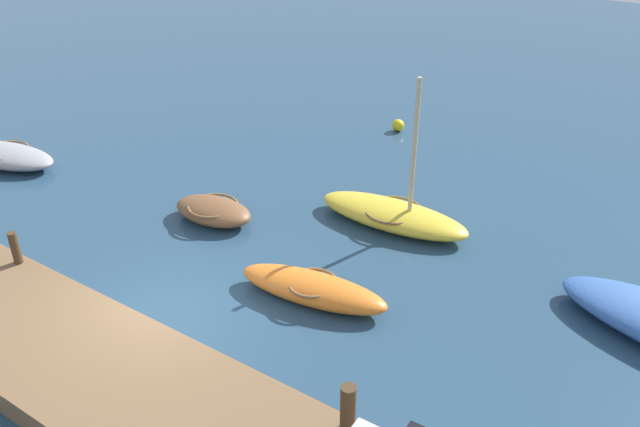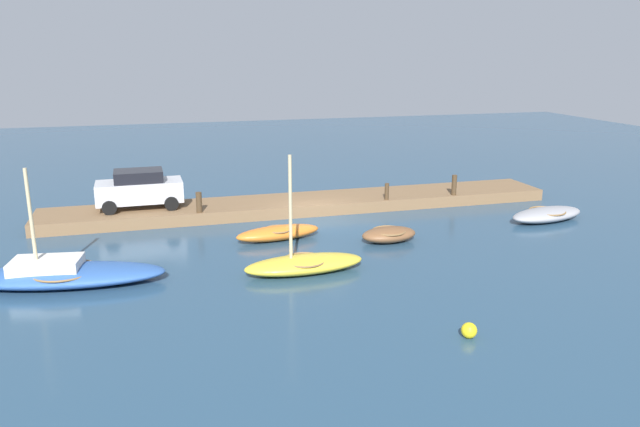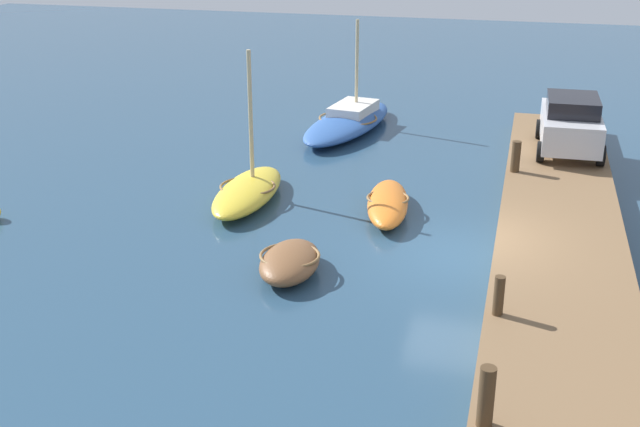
# 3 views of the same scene
# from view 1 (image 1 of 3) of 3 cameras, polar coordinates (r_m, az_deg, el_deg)

# --- Properties ---
(ground_plane) EXTENTS (84.00, 84.00, 0.00)m
(ground_plane) POSITION_cam_1_polar(r_m,az_deg,el_deg) (15.05, -13.04, -8.65)
(ground_plane) COLOR navy
(dock_platform) EXTENTS (25.03, 3.04, 0.56)m
(dock_platform) POSITION_cam_1_polar(r_m,az_deg,el_deg) (13.83, -20.02, -12.30)
(dock_platform) COLOR brown
(dock_platform) RESTS_ON ground_plane
(rowboat_orange) EXTENTS (3.75, 1.63, 0.60)m
(rowboat_orange) POSITION_cam_1_polar(r_m,az_deg,el_deg) (14.96, -0.65, -6.56)
(rowboat_orange) COLOR orange
(rowboat_orange) RESTS_ON ground_plane
(rowboat_yellow) EXTENTS (4.39, 1.69, 4.26)m
(rowboat_yellow) POSITION_cam_1_polar(r_m,az_deg,el_deg) (17.94, 6.41, -0.05)
(rowboat_yellow) COLOR gold
(rowboat_yellow) RESTS_ON ground_plane
(rowboat_grey) EXTENTS (4.16, 2.30, 0.61)m
(rowboat_grey) POSITION_cam_1_polar(r_m,az_deg,el_deg) (23.80, -25.96, 4.61)
(rowboat_grey) COLOR #939399
(rowboat_grey) RESTS_ON ground_plane
(dinghy_brown) EXTENTS (2.45, 1.52, 0.61)m
(dinghy_brown) POSITION_cam_1_polar(r_m,az_deg,el_deg) (18.29, -9.33, 0.26)
(dinghy_brown) COLOR brown
(dinghy_brown) RESTS_ON ground_plane
(mooring_post_mid_west) EXTENTS (0.21, 0.21, 0.81)m
(mooring_post_mid_west) POSITION_cam_1_polar(r_m,az_deg,el_deg) (16.74, -25.12, -2.74)
(mooring_post_mid_west) COLOR #47331E
(mooring_post_mid_west) RESTS_ON dock_platform
(mooring_post_mid_east) EXTENTS (0.27, 0.27, 0.93)m
(mooring_post_mid_east) POSITION_cam_1_polar(r_m,az_deg,el_deg) (11.18, 2.47, -16.66)
(mooring_post_mid_east) COLOR #47331E
(mooring_post_mid_east) RESTS_ON dock_platform
(marker_buoy) EXTENTS (0.44, 0.44, 0.44)m
(marker_buoy) POSITION_cam_1_polar(r_m,az_deg,el_deg) (24.29, 6.85, 7.68)
(marker_buoy) COLOR yellow
(marker_buoy) RESTS_ON ground_plane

